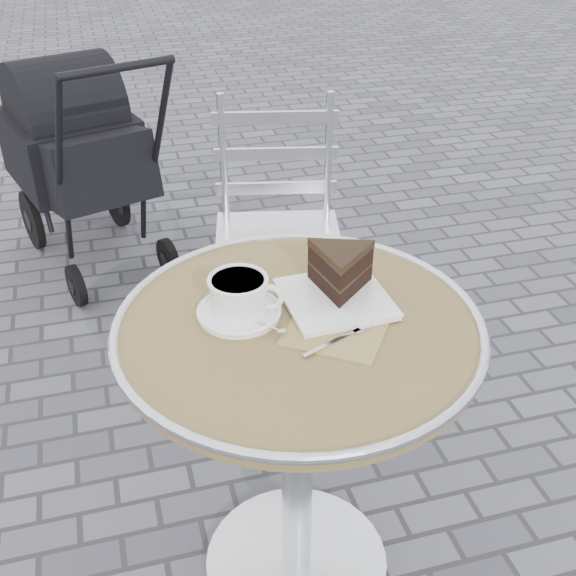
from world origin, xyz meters
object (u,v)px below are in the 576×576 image
object	(u,v)px
cake_plate_set	(339,276)
baby_stroller	(82,162)
cappuccino_set	(240,299)
bistro_chair	(277,203)
cafe_table	(298,389)

from	to	relation	value
cake_plate_set	baby_stroller	size ratio (longest dim) A/B	0.34
cappuccino_set	bistro_chair	size ratio (longest dim) A/B	0.21
cappuccino_set	baby_stroller	size ratio (longest dim) A/B	0.19
bistro_chair	baby_stroller	distance (m)	1.00
cake_plate_set	bistro_chair	world-z (taller)	bistro_chair
bistro_chair	cafe_table	bearing A→B (deg)	-89.64
bistro_chair	cake_plate_set	bearing A→B (deg)	-83.69
cappuccino_set	bistro_chair	bearing A→B (deg)	91.47
cappuccino_set	baby_stroller	bearing A→B (deg)	120.86
bistro_chair	cappuccino_set	bearing A→B (deg)	-96.76
cake_plate_set	cafe_table	bearing A→B (deg)	-148.62
cafe_table	baby_stroller	xyz separation A→B (m)	(-0.39, 1.70, -0.15)
cake_plate_set	cappuccino_set	bearing A→B (deg)	-179.28
baby_stroller	cafe_table	bearing A→B (deg)	-94.37
cafe_table	cake_plate_set	world-z (taller)	cake_plate_set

